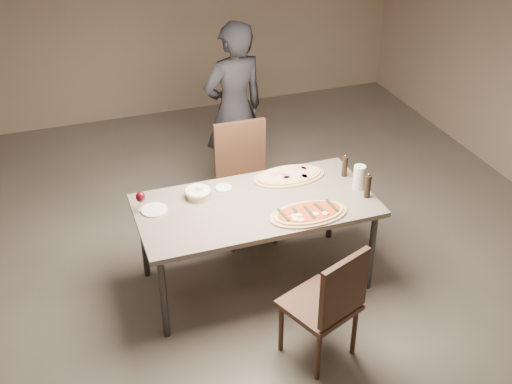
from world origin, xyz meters
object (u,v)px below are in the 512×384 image
object	(u,v)px
chair_near	(330,301)
zucchini_pizza	(309,213)
bread_basket	(198,193)
carafe	(359,177)
dining_table	(256,210)
chair_far	(244,174)
diner	(234,111)
ham_pizza	(289,176)
pepper_mill_left	(368,186)

from	to	relation	value
chair_near	zucchini_pizza	bearing A→B (deg)	57.21
bread_basket	chair_near	size ratio (longest dim) A/B	0.22
carafe	dining_table	bearing A→B (deg)	176.29
carafe	chair_far	world-z (taller)	chair_far
chair_near	diner	distance (m)	2.42
bread_basket	diner	xyz separation A→B (m)	(0.68, 1.21, 0.06)
ham_pizza	chair_near	distance (m)	1.28
ham_pizza	bread_basket	bearing A→B (deg)	-156.72
bread_basket	carafe	bearing A→B (deg)	-12.99
ham_pizza	carafe	bearing A→B (deg)	-17.16
diner	pepper_mill_left	bearing A→B (deg)	96.86
dining_table	diner	bearing A→B (deg)	78.69
pepper_mill_left	ham_pizza	bearing A→B (deg)	133.41
carafe	ham_pizza	bearing A→B (deg)	143.39
ham_pizza	pepper_mill_left	bearing A→B (deg)	-27.14
ham_pizza	chair_far	xyz separation A→B (m)	(-0.23, 0.46, -0.20)
dining_table	chair_near	distance (m)	0.99
pepper_mill_left	chair_far	xyz separation A→B (m)	(-0.68, 0.94, -0.28)
dining_table	pepper_mill_left	xyz separation A→B (m)	(0.83, -0.19, 0.16)
bread_basket	chair_far	xyz separation A→B (m)	(0.54, 0.52, -0.22)
zucchini_pizza	carafe	world-z (taller)	carafe
pepper_mill_left	zucchini_pizza	bearing A→B (deg)	-170.52
dining_table	pepper_mill_left	world-z (taller)	pepper_mill_left
zucchini_pizza	chair_far	size ratio (longest dim) A/B	0.59
bread_basket	diner	size ratio (longest dim) A/B	0.12
bread_basket	chair_far	size ratio (longest dim) A/B	0.20
dining_table	ham_pizza	bearing A→B (deg)	36.28
dining_table	carafe	bearing A→B (deg)	-3.71
chair_far	zucchini_pizza	bearing A→B (deg)	99.93
ham_pizza	chair_far	size ratio (longest dim) A/B	0.59
zucchini_pizza	diner	xyz separation A→B (m)	(-0.02, 1.72, 0.09)
ham_pizza	diner	distance (m)	1.16
pepper_mill_left	chair_far	bearing A→B (deg)	125.83
bread_basket	diner	bearing A→B (deg)	60.67
ham_pizza	carafe	xyz separation A→B (m)	(0.45, -0.33, 0.08)
zucchini_pizza	chair_far	bearing A→B (deg)	115.92
chair_far	diner	xyz separation A→B (m)	(0.13, 0.69, 0.29)
zucchini_pizza	diner	distance (m)	1.72
chair_far	diner	world-z (taller)	diner
zucchini_pizza	chair_near	distance (m)	0.73
carafe	zucchini_pizza	bearing A→B (deg)	-156.37
ham_pizza	carafe	size ratio (longest dim) A/B	3.08
zucchini_pizza	chair_near	xyz separation A→B (m)	(-0.13, -0.67, -0.25)
zucchini_pizza	pepper_mill_left	bearing A→B (deg)	26.73
chair_far	chair_near	bearing A→B (deg)	92.19
zucchini_pizza	ham_pizza	bearing A→B (deg)	99.93
carafe	chair_far	bearing A→B (deg)	130.35
dining_table	diner	distance (m)	1.47
pepper_mill_left	chair_near	xyz separation A→B (m)	(-0.65, -0.76, -0.33)
pepper_mill_left	bread_basket	bearing A→B (deg)	160.91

